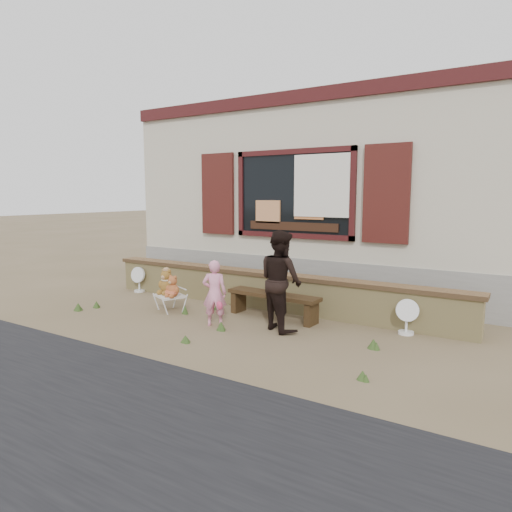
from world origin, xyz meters
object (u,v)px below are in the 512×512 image
Objects in this scene: teddy_bear_right at (173,286)px; child at (215,293)px; teddy_bear_left at (167,281)px; adult at (281,280)px; folding_chair at (170,296)px; bench at (273,300)px.

child is at bearing 11.31° from teddy_bear_right.
adult is (2.31, 0.01, 0.24)m from teddy_bear_left.
teddy_bear_left is at bearing 180.00° from folding_chair.
folding_chair is at bearing -0.00° from teddy_bear_left.
teddy_bear_right is 2.07m from adult.
adult reaches higher than teddy_bear_left.
teddy_bear_right is at bearing 31.92° from adult.
teddy_bear_left reaches higher than folding_chair.
bench is 1.97m from teddy_bear_left.
child reaches higher than teddy_bear_right.
folding_chair is 1.28m from child.
teddy_bear_left is (-0.13, 0.06, 0.25)m from folding_chair.
adult is (0.97, 0.37, 0.24)m from child.
adult is (2.05, 0.12, 0.28)m from teddy_bear_right.
folding_chair is at bearing -158.74° from bench.
child reaches higher than folding_chair.
teddy_bear_right is 1.11m from child.
teddy_bear_left is 1.20× the size of teddy_bear_right.
adult reaches higher than teddy_bear_right.
bench is 3.68× the size of teddy_bear_left.
teddy_bear_right is 0.25× the size of adult.
teddy_bear_left reaches higher than teddy_bear_right.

